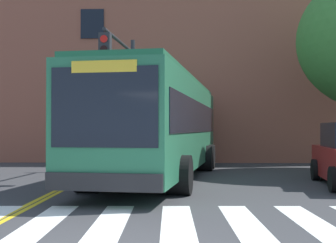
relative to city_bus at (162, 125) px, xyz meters
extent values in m
cube|color=white|center=(-1.70, -7.84, -1.74)|extent=(0.67, 4.39, 0.01)
cube|color=white|center=(-0.55, -7.81, -1.74)|extent=(0.67, 4.39, 0.01)
cube|color=white|center=(0.60, -7.78, -1.74)|extent=(0.67, 4.39, 0.01)
cube|color=white|center=(1.75, -7.75, -1.74)|extent=(0.67, 4.39, 0.01)
cube|color=white|center=(2.90, -7.72, -1.74)|extent=(0.67, 4.39, 0.01)
cube|color=gold|center=(-2.61, 6.17, -1.74)|extent=(0.12, 36.00, 0.01)
cube|color=gold|center=(-2.45, 6.17, -1.74)|extent=(0.12, 36.00, 0.01)
cube|color=#28704C|center=(0.00, -0.02, -0.03)|extent=(4.18, 12.50, 2.69)
cube|color=black|center=(1.22, -0.20, 0.24)|extent=(1.64, 11.18, 0.97)
cube|color=black|center=(-1.22, 0.16, 0.24)|extent=(1.64, 11.18, 0.97)
cube|color=black|center=(-0.88, -6.11, 0.30)|extent=(2.18, 0.34, 1.61)
cube|color=yellow|center=(-0.88, -6.11, 1.10)|extent=(1.34, 0.22, 0.24)
cube|color=#232326|center=(-0.89, -6.14, -1.19)|extent=(2.39, 0.44, 0.36)
cube|color=#246444|center=(0.00, -0.02, 1.40)|extent=(3.96, 11.99, 0.16)
cylinder|color=black|center=(0.61, -3.95, -1.26)|extent=(0.69, 1.04, 0.97)
cylinder|color=black|center=(-1.70, -3.62, -1.26)|extent=(0.69, 1.04, 0.97)
cylinder|color=black|center=(1.55, 2.55, -1.26)|extent=(0.69, 1.04, 0.97)
cylinder|color=black|center=(-0.76, 2.88, -1.26)|extent=(0.69, 1.04, 0.97)
cylinder|color=black|center=(1.71, 3.63, -1.26)|extent=(0.69, 1.04, 0.97)
cylinder|color=black|center=(-0.61, 3.97, -1.26)|extent=(0.69, 1.04, 0.97)
cylinder|color=black|center=(4.50, -3.41, -1.41)|extent=(0.30, 0.68, 0.66)
cylinder|color=black|center=(4.83, -0.62, -1.41)|extent=(0.30, 0.68, 0.66)
cylinder|color=#28282D|center=(-1.22, 2.56, 0.77)|extent=(0.16, 0.16, 5.02)
cylinder|color=#28282D|center=(-1.42, 0.40, 2.79)|extent=(0.51, 4.34, 0.11)
cube|color=#28282D|center=(-1.60, -1.62, 2.19)|extent=(0.36, 0.31, 1.00)
cylinder|color=red|center=(-1.62, -1.77, 2.49)|extent=(0.22, 0.05, 0.22)
cylinder|color=black|center=(-1.62, -1.77, 2.19)|extent=(0.22, 0.05, 0.22)
cylinder|color=black|center=(-1.62, -1.77, 1.89)|extent=(0.22, 0.05, 0.22)
cube|color=#9E5642|center=(-3.58, 9.87, 4.48)|extent=(32.50, 6.34, 12.44)
cube|color=black|center=(-3.58, 6.67, 1.37)|extent=(1.10, 0.06, 1.40)
cube|color=black|center=(-3.58, 6.67, 4.85)|extent=(1.10, 0.06, 1.40)
camera|label=1|loc=(0.66, -15.31, -0.14)|focal=50.00mm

